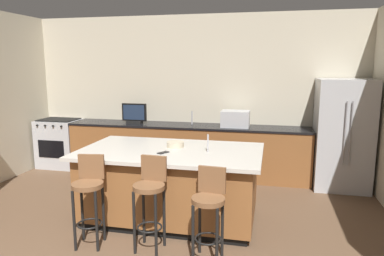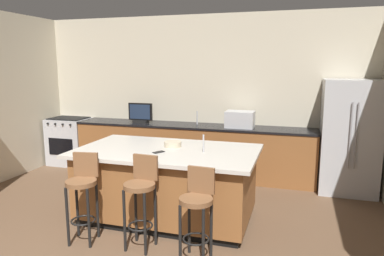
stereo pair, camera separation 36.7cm
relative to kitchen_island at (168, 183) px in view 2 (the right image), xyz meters
The scene contains 14 objects.
wall_back 2.44m from the kitchen_island, 95.11° to the left, with size 6.60×0.12×2.88m, color beige.
counter_back 1.87m from the kitchen_island, 97.33° to the left, with size 4.35×0.62×0.93m.
kitchen_island is the anchor object (origin of this frame).
refrigerator 2.98m from the kitchen_island, 36.79° to the left, with size 0.85×0.81×1.77m.
range_oven 3.36m from the kitchen_island, 146.57° to the left, with size 0.77×0.63×0.95m.
microwave 2.05m from the kitchen_island, 71.12° to the left, with size 0.48×0.36×0.28m, color #B7BABF.
tv_monitor 2.26m from the kitchen_island, 123.87° to the left, with size 0.46×0.16×0.37m.
sink_faucet_back 2.04m from the kitchen_island, 94.71° to the left, with size 0.02×0.02×0.24m, color #B2B2B7.
sink_faucet_island 0.74m from the kitchen_island, ahead, with size 0.02×0.02×0.22m, color #B2B2B7.
bar_stool_left 1.11m from the kitchen_island, 128.48° to the right, with size 0.34×0.36×1.01m.
bar_stool_center 0.82m from the kitchen_island, 89.85° to the right, with size 0.34×0.35×1.02m.
bar_stool_right 1.10m from the kitchen_island, 53.27° to the right, with size 0.34×0.35×0.96m.
fruit_bowl 0.51m from the kitchen_island, 83.17° to the left, with size 0.23×0.23×0.07m, color beige.
cell_phone 0.49m from the kitchen_island, 103.63° to the right, with size 0.07×0.15×0.01m, color black.
Camera 2 is at (1.79, -2.08, 1.99)m, focal length 33.20 mm.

